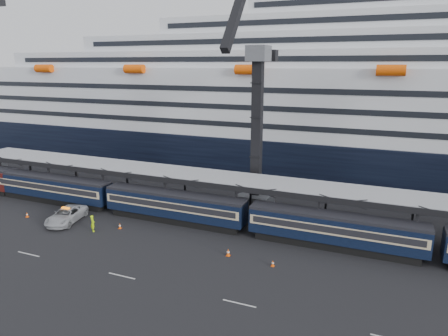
{
  "coord_description": "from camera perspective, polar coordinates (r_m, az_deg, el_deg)",
  "views": [
    {
      "loc": [
        -3.92,
        -32.1,
        19.69
      ],
      "look_at": [
        -21.12,
        10.0,
        7.81
      ],
      "focal_mm": 32.0,
      "sensor_mm": 36.0,
      "label": 1
    }
  ],
  "objects": [
    {
      "name": "train",
      "position": [
        45.6,
        19.78,
        -8.83
      ],
      "size": [
        133.05,
        3.0,
        4.05
      ],
      "color": "black",
      "rests_on": "ground"
    },
    {
      "name": "worker",
      "position": [
        51.18,
        -18.24,
        -7.52
      ],
      "size": [
        0.89,
        0.86,
        2.06
      ],
      "primitive_type": "imported",
      "rotation": [
        0.0,
        0.0,
        2.43
      ],
      "color": "#C3FD0D",
      "rests_on": "ground"
    },
    {
      "name": "traffic_cone_a",
      "position": [
        59.25,
        -26.32,
        -5.99
      ],
      "size": [
        0.36,
        0.36,
        0.71
      ],
      "color": "#FF5508",
      "rests_on": "ground"
    },
    {
      "name": "ground",
      "position": [
        37.86,
        26.03,
        -18.34
      ],
      "size": [
        260.0,
        260.0,
        0.0
      ],
      "primitive_type": "plane",
      "color": "black",
      "rests_on": "ground"
    },
    {
      "name": "cruise_ship",
      "position": [
        78.49,
        24.45,
        7.98
      ],
      "size": [
        214.09,
        28.84,
        34.0
      ],
      "color": "black",
      "rests_on": "ground"
    },
    {
      "name": "traffic_cone_d",
      "position": [
        41.41,
        6.98,
        -13.34
      ],
      "size": [
        0.34,
        0.34,
        0.68
      ],
      "color": "#FF5508",
      "rests_on": "ground"
    },
    {
      "name": "crane_dark_near",
      "position": [
        53.75,
        4.61,
        6.29
      ],
      "size": [
        4.5,
        17.75,
        35.08
      ],
      "color": "#47494E",
      "rests_on": "ground"
    },
    {
      "name": "pickup_truck",
      "position": [
        55.27,
        -21.6,
        -6.29
      ],
      "size": [
        4.39,
        7.08,
        1.83
      ],
      "primitive_type": "imported",
      "rotation": [
        0.0,
        0.0,
        0.22
      ],
      "color": "#A3A5AA",
      "rests_on": "ground"
    },
    {
      "name": "traffic_cone_c",
      "position": [
        43.09,
        0.6,
        -11.94
      ],
      "size": [
        0.41,
        0.41,
        0.83
      ],
      "color": "#FF5508",
      "rests_on": "ground"
    },
    {
      "name": "traffic_cone_b",
      "position": [
        51.33,
        -14.66,
        -7.99
      ],
      "size": [
        0.36,
        0.36,
        0.72
      ],
      "color": "#FF5508",
      "rests_on": "ground"
    },
    {
      "name": "canopy",
      "position": [
        48.47,
        25.84,
        -4.21
      ],
      "size": [
        130.0,
        6.25,
        5.53
      ],
      "color": "#909398",
      "rests_on": "ground"
    }
  ]
}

